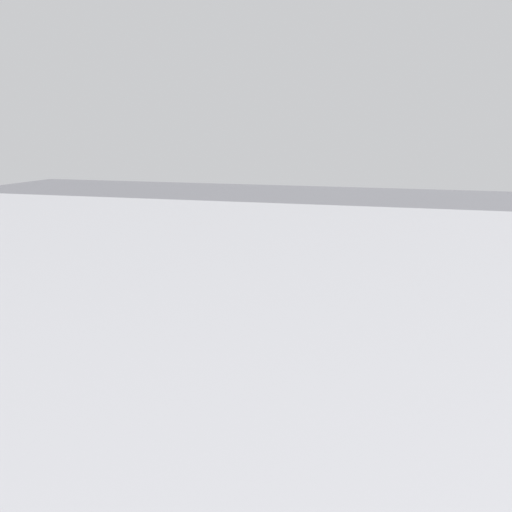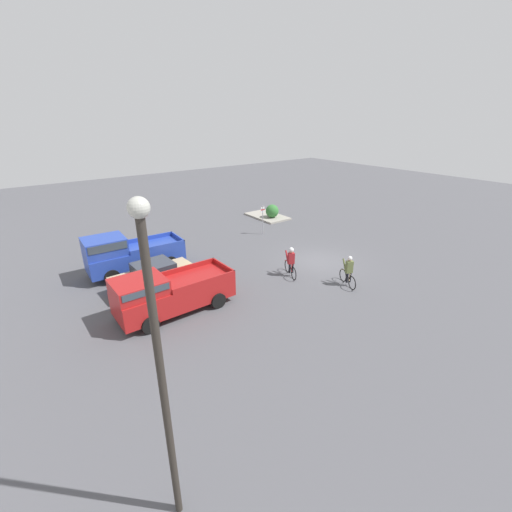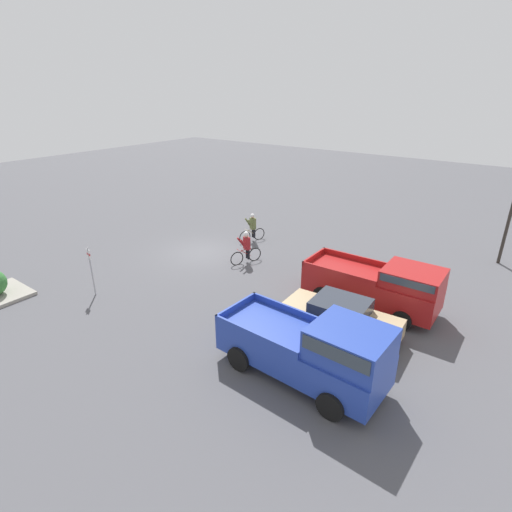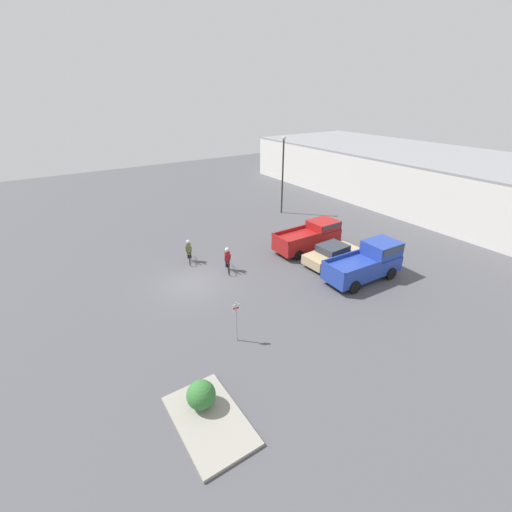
# 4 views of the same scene
# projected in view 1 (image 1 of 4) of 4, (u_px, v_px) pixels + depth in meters

# --- Properties ---
(ground_plane) EXTENTS (80.00, 80.00, 0.00)m
(ground_plane) POSITION_uv_depth(u_px,v_px,m) (306.00, 266.00, 31.17)
(ground_plane) COLOR #4C4C51
(pickup_truck_0) EXTENTS (2.31, 5.49, 2.10)m
(pickup_truck_0) POSITION_uv_depth(u_px,v_px,m) (223.00, 294.00, 21.49)
(pickup_truck_0) COLOR maroon
(pickup_truck_0) RESTS_ON ground_plane
(sedan_0) EXTENTS (2.18, 4.43, 1.46)m
(sedan_0) POSITION_uv_depth(u_px,v_px,m) (145.00, 296.00, 22.79)
(sedan_0) COLOR tan
(sedan_0) RESTS_ON ground_plane
(pickup_truck_1) EXTENTS (2.43, 5.50, 2.38)m
(pickup_truck_1) POSITION_uv_depth(u_px,v_px,m) (60.00, 278.00, 23.13)
(pickup_truck_1) COLOR #233D9E
(pickup_truck_1) RESTS_ON ground_plane
(cyclist_0) EXTENTS (1.74, 0.74, 1.77)m
(cyclist_0) POSITION_uv_depth(u_px,v_px,m) (298.00, 258.00, 28.19)
(cyclist_0) COLOR black
(cyclist_0) RESTS_ON ground_plane
(cyclist_1) EXTENTS (1.65, 0.71, 1.74)m
(cyclist_1) POSITION_uv_depth(u_px,v_px,m) (375.00, 256.00, 28.93)
(cyclist_1) COLOR black
(cyclist_1) RESTS_ON ground_plane
(fire_lane_sign) EXTENTS (0.07, 0.30, 2.29)m
(fire_lane_sign) POSITION_uv_depth(u_px,v_px,m) (175.00, 227.00, 33.25)
(fire_lane_sign) COLOR #9E9EA3
(fire_lane_sign) RESTS_ON ground_plane
(curb_island) EXTENTS (3.97, 2.40, 0.15)m
(curb_island) POSITION_uv_depth(u_px,v_px,m) (140.00, 240.00, 37.65)
(curb_island) COLOR gray
(curb_island) RESTS_ON ground_plane
(shrub) EXTENTS (1.16, 1.16, 1.16)m
(shrub) POSITION_uv_depth(u_px,v_px,m) (152.00, 229.00, 37.27)
(shrub) COLOR #337033
(shrub) RESTS_ON curb_island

